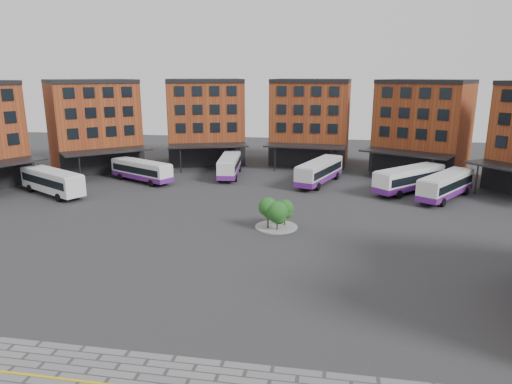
% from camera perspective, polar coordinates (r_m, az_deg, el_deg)
% --- Properties ---
extents(ground, '(160.00, 160.00, 0.00)m').
position_cam_1_polar(ground, '(36.77, -3.02, -10.28)').
color(ground, '#28282B').
rests_on(ground, ground).
extents(main_building, '(94.14, 42.48, 14.60)m').
position_cam_1_polar(main_building, '(72.29, -0.08, 8.04)').
color(main_building, brown).
rests_on(main_building, ground).
extents(tree_island, '(4.40, 4.40, 3.32)m').
position_cam_1_polar(tree_island, '(46.39, 2.61, -2.49)').
color(tree_island, gray).
rests_on(tree_island, ground).
extents(bus_a, '(11.45, 7.97, 3.29)m').
position_cam_1_polar(bus_a, '(65.21, -24.15, 1.33)').
color(bus_a, silver).
rests_on(bus_a, ground).
extents(bus_b, '(10.91, 7.35, 3.10)m').
position_cam_1_polar(bus_b, '(69.07, -14.14, 2.62)').
color(bus_b, white).
rests_on(bus_b, ground).
extents(bus_c, '(4.03, 11.67, 3.22)m').
position_cam_1_polar(bus_c, '(70.73, -3.33, 3.37)').
color(bus_c, silver).
rests_on(bus_c, ground).
extents(bus_d, '(6.56, 12.23, 3.38)m').
position_cam_1_polar(bus_d, '(66.32, 7.94, 2.58)').
color(bus_d, silver).
rests_on(bus_d, ground).
extents(bus_e, '(10.33, 10.46, 3.37)m').
position_cam_1_polar(bus_e, '(64.32, 18.63, 1.57)').
color(bus_e, white).
rests_on(bus_e, ground).
extents(bus_f, '(8.69, 11.08, 3.26)m').
position_cam_1_polar(bus_f, '(62.46, 22.64, 0.78)').
color(bus_f, white).
rests_on(bus_f, ground).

